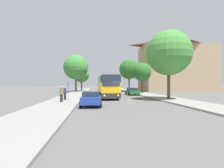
{
  "coord_description": "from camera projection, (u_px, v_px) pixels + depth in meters",
  "views": [
    {
      "loc": [
        -3.38,
        -22.35,
        2.15
      ],
      "look_at": [
        0.3,
        12.71,
        2.12
      ],
      "focal_mm": 28.0,
      "sensor_mm": 36.0,
      "label": 1
    }
  ],
  "objects": [
    {
      "name": "parked_car_left_curb",
      "position": [
        91.0,
        98.0,
        16.99
      ],
      "size": [
        2.06,
        4.44,
        1.42
      ],
      "rotation": [
        0.0,
        0.0,
        -0.02
      ],
      "color": "#233D9E",
      "rests_on": "ground_plane"
    },
    {
      "name": "ground_plane",
      "position": [
        120.0,
        100.0,
        22.58
      ],
      "size": [
        300.0,
        300.0,
        0.0
      ],
      "primitive_type": "plane",
      "color": "#565454",
      "rests_on": "ground"
    },
    {
      "name": "bus_front",
      "position": [
        107.0,
        86.0,
        27.53
      ],
      "size": [
        2.91,
        11.67,
        3.36
      ],
      "rotation": [
        0.0,
        0.0,
        0.02
      ],
      "color": "#2D2D2D",
      "rests_on": "ground_plane"
    },
    {
      "name": "sidewalk_right",
      "position": [
        172.0,
        99.0,
        23.31
      ],
      "size": [
        4.0,
        120.0,
        0.15
      ],
      "primitive_type": "cube",
      "color": "gray",
      "rests_on": "ground_plane"
    },
    {
      "name": "pedestrian_waiting_near",
      "position": [
        65.0,
        93.0,
        22.15
      ],
      "size": [
        0.36,
        0.36,
        1.63
      ],
      "rotation": [
        0.0,
        0.0,
        4.02
      ],
      "color": "#23232D",
      "rests_on": "sidewalk_left"
    },
    {
      "name": "building_right_background",
      "position": [
        176.0,
        63.0,
        51.88
      ],
      "size": [
        20.51,
        10.93,
        16.59
      ],
      "color": "tan",
      "rests_on": "ground_plane"
    },
    {
      "name": "tree_left_far",
      "position": [
        76.0,
        67.0,
        46.1
      ],
      "size": [
        6.53,
        6.53,
        9.66
      ],
      "color": "#47331E",
      "rests_on": "sidewalk_left"
    },
    {
      "name": "tree_left_near",
      "position": [
        82.0,
        75.0,
        52.49
      ],
      "size": [
        4.7,
        4.7,
        7.12
      ],
      "color": "brown",
      "rests_on": "sidewalk_left"
    },
    {
      "name": "tree_right_near",
      "position": [
        142.0,
        72.0,
        39.43
      ],
      "size": [
        4.14,
        4.14,
        6.75
      ],
      "color": "#513D23",
      "rests_on": "sidewalk_right"
    },
    {
      "name": "tree_right_mid",
      "position": [
        129.0,
        69.0,
        48.48
      ],
      "size": [
        5.53,
        5.53,
        8.84
      ],
      "color": "#513D23",
      "rests_on": "sidewalk_right"
    },
    {
      "name": "bus_middle",
      "position": [
        104.0,
        85.0,
        41.92
      ],
      "size": [
        2.86,
        11.69,
        3.46
      ],
      "rotation": [
        0.0,
        0.0,
        -0.02
      ],
      "color": "#2D519E",
      "rests_on": "ground_plane"
    },
    {
      "name": "tree_right_far",
      "position": [
        169.0,
        53.0,
        23.05
      ],
      "size": [
        5.95,
        5.95,
        9.08
      ],
      "color": "#513D23",
      "rests_on": "sidewalk_right"
    },
    {
      "name": "pedestrian_waiting_far",
      "position": [
        61.0,
        94.0,
        19.31
      ],
      "size": [
        0.36,
        0.36,
        1.77
      ],
      "rotation": [
        0.0,
        0.0,
        0.93
      ],
      "color": "#23232D",
      "rests_on": "sidewalk_left"
    },
    {
      "name": "sidewalk_left",
      "position": [
        65.0,
        100.0,
        21.85
      ],
      "size": [
        4.0,
        120.0,
        0.15
      ],
      "primitive_type": "cube",
      "color": "gray",
      "rests_on": "ground_plane"
    },
    {
      "name": "bus_stop_sign",
      "position": [
        68.0,
        89.0,
        21.08
      ],
      "size": [
        0.08,
        0.45,
        2.27
      ],
      "color": "gray",
      "rests_on": "sidewalk_left"
    },
    {
      "name": "parked_car_right_near",
      "position": [
        132.0,
        91.0,
        33.53
      ],
      "size": [
        2.21,
        4.18,
        1.43
      ],
      "rotation": [
        0.0,
        0.0,
        3.17
      ],
      "color": "#236B38",
      "rests_on": "ground_plane"
    }
  ]
}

